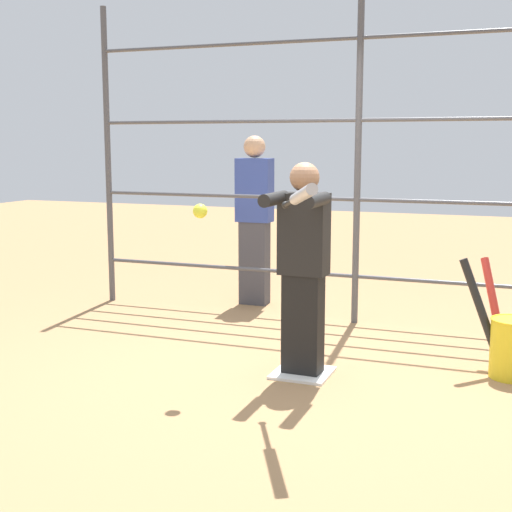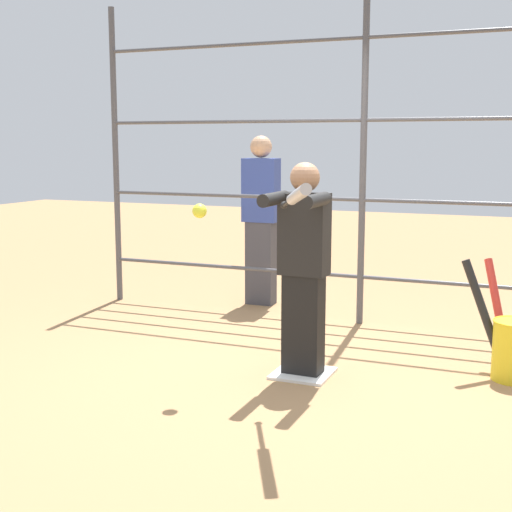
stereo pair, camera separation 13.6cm
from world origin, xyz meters
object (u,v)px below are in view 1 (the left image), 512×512
batter (303,262)px  baseball_bat_swinging (300,196)px  softball_in_flight (200,211)px  bystander_behind_fence (255,218)px  bat_bucket (512,341)px

batter → baseball_bat_swinging: 1.02m
softball_in_flight → bystander_behind_fence: size_ratio=0.06×
batter → bystander_behind_fence: bearing=-60.4°
batter → bat_bucket: bearing=-160.3°
baseball_bat_swinging → bat_bucket: bearing=-130.7°
batter → baseball_bat_swinging: bearing=106.0°
softball_in_flight → batter: bearing=-141.0°
batter → softball_in_flight: bearing=39.0°
baseball_bat_swinging → batter: bearing=-74.0°
baseball_bat_swinging → bat_bucket: size_ratio=0.94×
batter → bystander_behind_fence: 2.31m
softball_in_flight → bystander_behind_fence: (0.57, -2.46, -0.31)m
bystander_behind_fence → bat_bucket: bearing=149.3°
softball_in_flight → bat_bucket: softball_in_flight is taller
batter → baseball_bat_swinging: (-0.24, 0.84, 0.53)m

